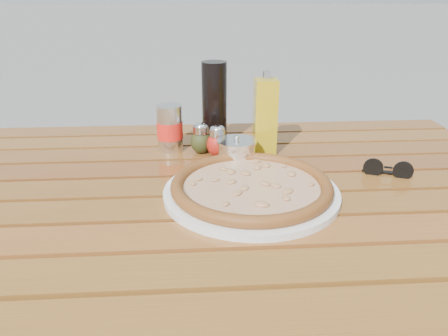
{
  "coord_description": "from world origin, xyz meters",
  "views": [
    {
      "loc": [
        -0.06,
        -0.86,
        1.15
      ],
      "look_at": [
        0.0,
        0.02,
        0.78
      ],
      "focal_mm": 35.0,
      "sensor_mm": 36.0,
      "label": 1
    }
  ],
  "objects": [
    {
      "name": "sunglasses",
      "position": [
        0.37,
        0.02,
        0.77
      ],
      "size": [
        0.11,
        0.05,
        0.04
      ],
      "rotation": [
        0.0,
        0.0,
        -0.36
      ],
      "color": "black",
      "rests_on": "table"
    },
    {
      "name": "plate",
      "position": [
        0.05,
        -0.06,
        0.76
      ],
      "size": [
        0.47,
        0.47,
        0.01
      ],
      "primitive_type": "cylinder",
      "rotation": [
        0.0,
        0.0,
        0.38
      ],
      "color": "white",
      "rests_on": "table"
    },
    {
      "name": "olive_oil_cruet",
      "position": [
        0.12,
        0.19,
        0.85
      ],
      "size": [
        0.06,
        0.06,
        0.21
      ],
      "rotation": [
        0.0,
        0.0,
        -0.0
      ],
      "color": "#B09112",
      "rests_on": "table"
    },
    {
      "name": "pepper_shaker",
      "position": [
        -0.01,
        0.17,
        0.79
      ],
      "size": [
        0.07,
        0.07,
        0.08
      ],
      "rotation": [
        0.0,
        0.0,
        -0.41
      ],
      "color": "red",
      "rests_on": "table"
    },
    {
      "name": "pizza",
      "position": [
        0.05,
        -0.06,
        0.77
      ],
      "size": [
        0.39,
        0.39,
        0.03
      ],
      "rotation": [
        0.0,
        0.0,
        0.22
      ],
      "color": "beige",
      "rests_on": "plate"
    },
    {
      "name": "oregano_shaker",
      "position": [
        -0.05,
        0.2,
        0.79
      ],
      "size": [
        0.07,
        0.07,
        0.08
      ],
      "rotation": [
        0.0,
        0.0,
        -0.43
      ],
      "color": "#343917",
      "rests_on": "table"
    },
    {
      "name": "soda_can",
      "position": [
        -0.13,
        0.22,
        0.81
      ],
      "size": [
        0.07,
        0.07,
        0.12
      ],
      "rotation": [
        0.0,
        0.0,
        -0.12
      ],
      "color": "silver",
      "rests_on": "table"
    },
    {
      "name": "dark_bottle",
      "position": [
        -0.01,
        0.27,
        0.86
      ],
      "size": [
        0.08,
        0.08,
        0.22
      ],
      "primitive_type": "cylinder",
      "rotation": [
        0.0,
        0.0,
        0.28
      ],
      "color": "black",
      "rests_on": "table"
    },
    {
      "name": "parmesan_tin",
      "position": [
        0.04,
        0.12,
        0.78
      ],
      "size": [
        0.12,
        0.12,
        0.07
      ],
      "rotation": [
        0.0,
        0.0,
        -0.34
      ],
      "color": "white",
      "rests_on": "table"
    },
    {
      "name": "table",
      "position": [
        0.0,
        -0.0,
        0.67
      ],
      "size": [
        1.4,
        0.9,
        0.75
      ],
      "color": "#3A240D",
      "rests_on": "ground"
    }
  ]
}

